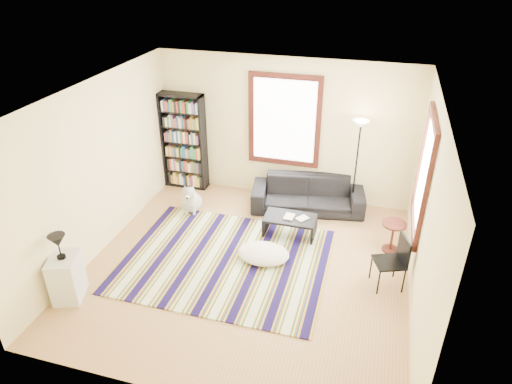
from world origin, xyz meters
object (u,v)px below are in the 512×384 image
(side_table, at_px, (392,237))
(dog, at_px, (191,197))
(sofa, at_px, (308,194))
(coffee_table, at_px, (290,226))
(white_cabinet, at_px, (67,277))
(folding_chair, at_px, (389,262))
(floor_cushion, at_px, (263,254))
(floor_lamp, at_px, (356,169))
(bookshelf, at_px, (184,142))

(side_table, relative_size, dog, 0.89)
(sofa, height_order, coffee_table, sofa)
(coffee_table, xyz_separation_m, white_cabinet, (-2.76, -2.47, 0.17))
(coffee_table, distance_m, folding_chair, 1.95)
(floor_cushion, relative_size, side_table, 1.58)
(dog, bearing_deg, white_cabinet, -118.40)
(side_table, xyz_separation_m, white_cabinet, (-4.50, -2.46, 0.08))
(floor_cushion, xyz_separation_m, side_table, (2.00, 0.82, 0.16))
(coffee_table, xyz_separation_m, floor_lamp, (0.98, 1.07, 0.75))
(bookshelf, bearing_deg, coffee_table, -26.36)
(sofa, bearing_deg, floor_lamp, -3.02)
(sofa, relative_size, floor_cushion, 2.49)
(side_table, distance_m, white_cabinet, 5.13)
(floor_lamp, bearing_deg, dog, -165.32)
(side_table, distance_m, dog, 3.75)
(floor_cushion, distance_m, floor_lamp, 2.41)
(floor_lamp, relative_size, white_cabinet, 2.66)
(folding_chair, bearing_deg, floor_cushion, 155.20)
(coffee_table, xyz_separation_m, folding_chair, (1.69, -0.95, 0.25))
(bookshelf, distance_m, folding_chair, 4.77)
(floor_cushion, bearing_deg, coffee_table, 72.25)
(sofa, height_order, dog, sofa)
(side_table, height_order, dog, dog)
(white_cabinet, bearing_deg, sofa, 30.59)
(side_table, bearing_deg, folding_chair, -93.03)
(sofa, height_order, floor_cushion, sofa)
(bookshelf, xyz_separation_m, side_table, (4.25, -1.24, -0.73))
(coffee_table, distance_m, white_cabinet, 3.70)
(floor_lamp, xyz_separation_m, white_cabinet, (-3.74, -3.54, -0.58))
(floor_lamp, bearing_deg, side_table, -54.58)
(coffee_table, height_order, floor_lamp, floor_lamp)
(bookshelf, bearing_deg, folding_chair, -27.53)
(floor_cushion, bearing_deg, folding_chair, -3.59)
(bookshelf, relative_size, coffee_table, 2.22)
(folding_chair, relative_size, dog, 1.42)
(bookshelf, xyz_separation_m, floor_cushion, (2.24, -2.07, -0.89))
(white_cabinet, bearing_deg, floor_cushion, 14.08)
(floor_lamp, relative_size, side_table, 3.44)
(sofa, xyz_separation_m, side_table, (1.60, -0.97, -0.04))
(sofa, xyz_separation_m, coffee_table, (-0.14, -0.97, -0.13))
(sofa, relative_size, floor_lamp, 1.15)
(white_cabinet, bearing_deg, floor_lamp, 24.15)
(bookshelf, relative_size, floor_cushion, 2.34)
(side_table, height_order, white_cabinet, white_cabinet)
(floor_cushion, bearing_deg, bookshelf, 137.36)
(sofa, distance_m, folding_chair, 2.47)
(sofa, distance_m, side_table, 1.88)
(dog, bearing_deg, floor_lamp, 1.76)
(floor_cushion, xyz_separation_m, white_cabinet, (-2.50, -1.64, 0.24))
(floor_cushion, xyz_separation_m, folding_chair, (1.95, -0.12, 0.32))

